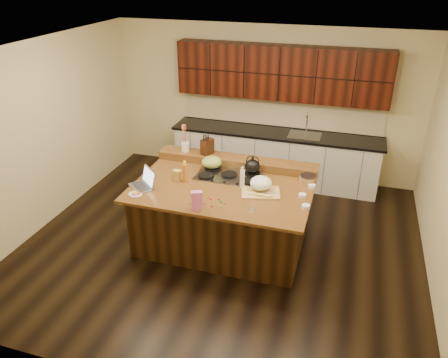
% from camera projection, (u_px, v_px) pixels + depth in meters
% --- Properties ---
extents(room, '(5.52, 5.02, 2.72)m').
position_uv_depth(room, '(223.00, 157.00, 5.70)').
color(room, black).
rests_on(room, ground).
extents(island, '(2.40, 1.60, 0.92)m').
position_uv_depth(island, '(223.00, 215.00, 6.10)').
color(island, black).
rests_on(island, ground).
extents(back_ledge, '(2.40, 0.30, 0.12)m').
position_uv_depth(back_ledge, '(237.00, 161.00, 6.46)').
color(back_ledge, black).
rests_on(back_ledge, island).
extents(cooktop, '(0.92, 0.52, 0.05)m').
position_uv_depth(cooktop, '(229.00, 175.00, 6.14)').
color(cooktop, gray).
rests_on(cooktop, island).
extents(back_counter, '(3.70, 0.66, 2.40)m').
position_uv_depth(back_counter, '(277.00, 129.00, 7.68)').
color(back_counter, silver).
rests_on(back_counter, ground).
extents(kettle, '(0.27, 0.27, 0.19)m').
position_uv_depth(kettle, '(252.00, 166.00, 6.12)').
color(kettle, black).
rests_on(kettle, cooktop).
extents(green_bowl, '(0.33, 0.33, 0.16)m').
position_uv_depth(green_bowl, '(212.00, 162.00, 6.28)').
color(green_bowl, olive).
rests_on(green_bowl, cooktop).
extents(laptop, '(0.45, 0.44, 0.25)m').
position_uv_depth(laptop, '(145.00, 182.00, 5.85)').
color(laptop, '#B7B7BC').
rests_on(laptop, island).
extents(oil_bottle, '(0.08, 0.08, 0.27)m').
position_uv_depth(oil_bottle, '(185.00, 173.00, 5.93)').
color(oil_bottle, '#BF6D21').
rests_on(oil_bottle, island).
extents(vinegar_bottle, '(0.07, 0.07, 0.25)m').
position_uv_depth(vinegar_bottle, '(242.00, 179.00, 5.80)').
color(vinegar_bottle, silver).
rests_on(vinegar_bottle, island).
extents(wooden_tray, '(0.57, 0.47, 0.20)m').
position_uv_depth(wooden_tray, '(261.00, 185.00, 5.72)').
color(wooden_tray, tan).
rests_on(wooden_tray, island).
extents(ramekin_a, '(0.12, 0.12, 0.04)m').
position_uv_depth(ramekin_a, '(306.00, 207.00, 5.36)').
color(ramekin_a, white).
rests_on(ramekin_a, island).
extents(ramekin_b, '(0.11, 0.11, 0.04)m').
position_uv_depth(ramekin_b, '(302.00, 196.00, 5.61)').
color(ramekin_b, white).
rests_on(ramekin_b, island).
extents(ramekin_c, '(0.10, 0.10, 0.04)m').
position_uv_depth(ramekin_c, '(312.00, 186.00, 5.84)').
color(ramekin_c, white).
rests_on(ramekin_c, island).
extents(strainer_bowl, '(0.26, 0.26, 0.09)m').
position_uv_depth(strainer_bowl, '(308.00, 180.00, 5.95)').
color(strainer_bowl, '#996B3F').
rests_on(strainer_bowl, island).
extents(kitchen_timer, '(0.08, 0.08, 0.07)m').
position_uv_depth(kitchen_timer, '(252.00, 208.00, 5.31)').
color(kitchen_timer, silver).
rests_on(kitchen_timer, island).
extents(pink_bag, '(0.15, 0.12, 0.25)m').
position_uv_depth(pink_bag, '(197.00, 201.00, 5.29)').
color(pink_bag, pink).
rests_on(pink_bag, island).
extents(candy_plate, '(0.22, 0.22, 0.01)m').
position_uv_depth(candy_plate, '(135.00, 194.00, 5.68)').
color(candy_plate, white).
rests_on(candy_plate, island).
extents(package_box, '(0.11, 0.08, 0.15)m').
position_uv_depth(package_box, '(177.00, 175.00, 6.01)').
color(package_box, gold).
rests_on(package_box, island).
extents(utensil_crock, '(0.15, 0.15, 0.14)m').
position_uv_depth(utensil_crock, '(185.00, 147.00, 6.62)').
color(utensil_crock, white).
rests_on(utensil_crock, back_ledge).
extents(knife_block, '(0.18, 0.22, 0.23)m').
position_uv_depth(knife_block, '(207.00, 147.00, 6.50)').
color(knife_block, black).
rests_on(knife_block, back_ledge).
extents(gumdrop_0, '(0.02, 0.02, 0.02)m').
position_uv_depth(gumdrop_0, '(205.00, 204.00, 5.44)').
color(gumdrop_0, red).
rests_on(gumdrop_0, island).
extents(gumdrop_1, '(0.02, 0.02, 0.02)m').
position_uv_depth(gumdrop_1, '(220.00, 201.00, 5.51)').
color(gumdrop_1, '#198C26').
rests_on(gumdrop_1, island).
extents(gumdrop_2, '(0.02, 0.02, 0.02)m').
position_uv_depth(gumdrop_2, '(211.00, 199.00, 5.55)').
color(gumdrop_2, red).
rests_on(gumdrop_2, island).
extents(gumdrop_3, '(0.02, 0.02, 0.02)m').
position_uv_depth(gumdrop_3, '(221.00, 207.00, 5.37)').
color(gumdrop_3, '#198C26').
rests_on(gumdrop_3, island).
extents(gumdrop_4, '(0.02, 0.02, 0.02)m').
position_uv_depth(gumdrop_4, '(212.00, 206.00, 5.39)').
color(gumdrop_4, red).
rests_on(gumdrop_4, island).
extents(gumdrop_5, '(0.02, 0.02, 0.02)m').
position_uv_depth(gumdrop_5, '(188.00, 203.00, 5.45)').
color(gumdrop_5, '#198C26').
rests_on(gumdrop_5, island).
extents(gumdrop_6, '(0.02, 0.02, 0.02)m').
position_uv_depth(gumdrop_6, '(196.00, 199.00, 5.55)').
color(gumdrop_6, red).
rests_on(gumdrop_6, island).
extents(gumdrop_7, '(0.02, 0.02, 0.02)m').
position_uv_depth(gumdrop_7, '(196.00, 197.00, 5.60)').
color(gumdrop_7, '#198C26').
rests_on(gumdrop_7, island).
extents(gumdrop_8, '(0.02, 0.02, 0.02)m').
position_uv_depth(gumdrop_8, '(208.00, 198.00, 5.58)').
color(gumdrop_8, red).
rests_on(gumdrop_8, island).
extents(gumdrop_9, '(0.02, 0.02, 0.02)m').
position_uv_depth(gumdrop_9, '(221.00, 202.00, 5.48)').
color(gumdrop_9, '#198C26').
rests_on(gumdrop_9, island).
extents(gumdrop_10, '(0.02, 0.02, 0.02)m').
position_uv_depth(gumdrop_10, '(219.00, 199.00, 5.55)').
color(gumdrop_10, red).
rests_on(gumdrop_10, island).
extents(gumdrop_11, '(0.02, 0.02, 0.02)m').
position_uv_depth(gumdrop_11, '(196.00, 198.00, 5.58)').
color(gumdrop_11, '#198C26').
rests_on(gumdrop_11, island).
extents(gumdrop_12, '(0.02, 0.02, 0.02)m').
position_uv_depth(gumdrop_12, '(196.00, 204.00, 5.44)').
color(gumdrop_12, red).
rests_on(gumdrop_12, island).
extents(gumdrop_13, '(0.02, 0.02, 0.02)m').
position_uv_depth(gumdrop_13, '(196.00, 203.00, 5.46)').
color(gumdrop_13, '#198C26').
rests_on(gumdrop_13, island).
extents(gumdrop_14, '(0.02, 0.02, 0.02)m').
position_uv_depth(gumdrop_14, '(225.00, 204.00, 5.45)').
color(gumdrop_14, red).
rests_on(gumdrop_14, island).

